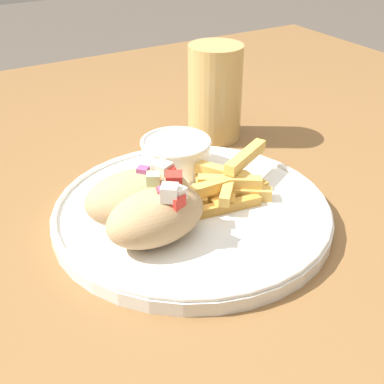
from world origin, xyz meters
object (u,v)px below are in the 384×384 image
plate (192,212)px  sauce_ramekin (175,153)px  fries_pile (227,186)px  pita_sandwich_far (139,196)px  pita_sandwich_near (157,215)px  water_glass (215,97)px

plate → sauce_ramekin: 0.09m
fries_pile → sauce_ramekin: (-0.02, 0.08, 0.01)m
pita_sandwich_far → fries_pile: (0.10, -0.01, -0.01)m
pita_sandwich_near → fries_pile: bearing=8.7°
pita_sandwich_far → water_glass: size_ratio=0.90×
pita_sandwich_far → fries_pile: 0.10m
sauce_ramekin → water_glass: size_ratio=0.65×
pita_sandwich_far → sauce_ramekin: (0.08, 0.07, -0.01)m
plate → fries_pile: fries_pile is taller
plate → water_glass: size_ratio=2.28×
fries_pile → water_glass: bearing=61.1°
sauce_ramekin → plate: bearing=-107.9°
sauce_ramekin → fries_pile: bearing=-78.4°
pita_sandwich_near → fries_pile: pita_sandwich_near is taller
sauce_ramekin → water_glass: 0.13m
pita_sandwich_near → plate: bearing=18.8°
pita_sandwich_near → water_glass: bearing=37.5°
fries_pile → water_glass: water_glass is taller
pita_sandwich_near → sauce_ramekin: size_ratio=1.32×
pita_sandwich_near → sauce_ramekin: bearing=45.9°
pita_sandwich_near → pita_sandwich_far: (0.00, 0.04, -0.00)m
pita_sandwich_far → sauce_ramekin: 0.11m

